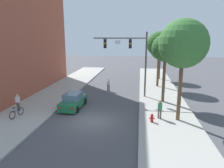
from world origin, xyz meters
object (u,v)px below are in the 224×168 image
(street_tree_nearest, at_px, (183,44))
(street_tree_third, at_px, (159,44))
(car_lead_green, at_px, (73,101))
(pedestrian_sidewalk_left_walker, at_px, (18,102))
(street_tree_farthest, at_px, (160,50))
(pedestrian_crossing_road, at_px, (108,84))
(fire_hydrant, at_px, (152,118))
(traffic_signal_mast, at_px, (131,53))
(pedestrian_sidewalk_right_walker, at_px, (160,108))
(bicycle_leaning, at_px, (17,113))
(street_tree_second, at_px, (166,49))

(street_tree_nearest, height_order, street_tree_third, street_tree_nearest)
(car_lead_green, height_order, pedestrian_sidewalk_left_walker, pedestrian_sidewalk_left_walker)
(street_tree_third, height_order, street_tree_farthest, street_tree_third)
(pedestrian_crossing_road, height_order, fire_hydrant, pedestrian_crossing_road)
(pedestrian_sidewalk_left_walker, distance_m, street_tree_nearest, 15.83)
(traffic_signal_mast, distance_m, pedestrian_sidewalk_left_walker, 13.05)
(pedestrian_sidewalk_right_walker, bearing_deg, bicycle_leaning, -173.66)
(fire_hydrant, distance_m, street_tree_nearest, 6.50)
(pedestrian_sidewalk_right_walker, bearing_deg, street_tree_nearest, -3.75)
(pedestrian_crossing_road, height_order, street_tree_nearest, street_tree_nearest)
(pedestrian_sidewalk_right_walker, height_order, street_tree_farthest, street_tree_farthest)
(pedestrian_sidewalk_left_walker, distance_m, pedestrian_sidewalk_right_walker, 13.31)
(bicycle_leaning, distance_m, street_tree_second, 15.75)
(traffic_signal_mast, height_order, fire_hydrant, traffic_signal_mast)
(pedestrian_sidewalk_right_walker, xyz_separation_m, street_tree_nearest, (1.53, -0.10, 5.50))
(traffic_signal_mast, bearing_deg, pedestrian_sidewalk_left_walker, -147.59)
(street_tree_second, relative_size, street_tree_farthest, 1.11)
(fire_hydrant, bearing_deg, street_tree_nearest, 19.26)
(bicycle_leaning, height_order, street_tree_nearest, street_tree_nearest)
(street_tree_second, xyz_separation_m, street_tree_farthest, (0.62, 12.70, -0.89))
(bicycle_leaning, bearing_deg, street_tree_farthest, 53.93)
(pedestrian_crossing_road, xyz_separation_m, street_tree_nearest, (7.43, -9.18, 5.65))
(pedestrian_sidewalk_right_walker, height_order, street_tree_third, street_tree_third)
(car_lead_green, xyz_separation_m, pedestrian_sidewalk_left_walker, (-4.86, -1.91, 0.34))
(fire_hydrant, height_order, street_tree_third, street_tree_third)
(pedestrian_crossing_road, relative_size, street_tree_farthest, 0.25)
(car_lead_green, distance_m, street_tree_farthest, 19.04)
(pedestrian_crossing_road, bearing_deg, pedestrian_sidewalk_left_walker, -129.55)
(street_tree_farthest, bearing_deg, car_lead_green, -122.03)
(pedestrian_sidewalk_left_walker, xyz_separation_m, street_tree_farthest, (14.71, 17.64, 3.94))
(pedestrian_sidewalk_right_walker, distance_m, fire_hydrant, 1.25)
(traffic_signal_mast, xyz_separation_m, street_tree_second, (3.67, -1.67, 0.57))
(traffic_signal_mast, bearing_deg, bicycle_leaning, -139.96)
(bicycle_leaning, bearing_deg, fire_hydrant, 2.49)
(bicycle_leaning, relative_size, street_tree_third, 0.23)
(street_tree_nearest, distance_m, street_tree_third, 12.39)
(car_lead_green, distance_m, bicycle_leaning, 5.35)
(car_lead_green, relative_size, street_tree_nearest, 0.51)
(fire_hydrant, bearing_deg, bicycle_leaning, -177.51)
(pedestrian_crossing_road, distance_m, street_tree_second, 9.25)
(bicycle_leaning, xyz_separation_m, street_tree_nearest, (14.08, 1.29, 6.02))
(car_lead_green, height_order, street_tree_farthest, street_tree_farthest)
(pedestrian_sidewalk_right_walker, xyz_separation_m, street_tree_farthest, (1.40, 17.75, 3.94))
(car_lead_green, bearing_deg, bicycle_leaning, -140.24)
(street_tree_nearest, relative_size, street_tree_farthest, 1.29)
(fire_hydrant, bearing_deg, street_tree_farthest, 83.57)
(traffic_signal_mast, xyz_separation_m, street_tree_farthest, (4.29, 11.03, -0.32))
(traffic_signal_mast, distance_m, bicycle_leaning, 13.49)
(pedestrian_sidewalk_left_walker, xyz_separation_m, fire_hydrant, (12.61, -0.99, -0.56))
(pedestrian_sidewalk_right_walker, height_order, street_tree_second, street_tree_second)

